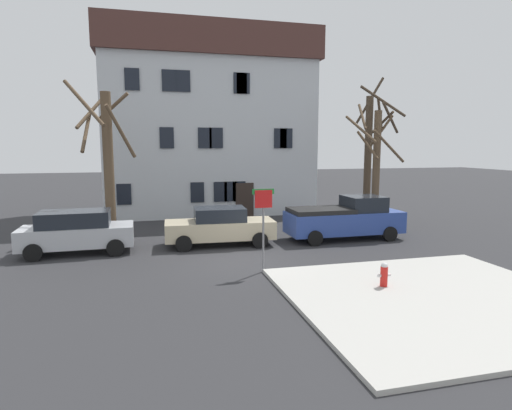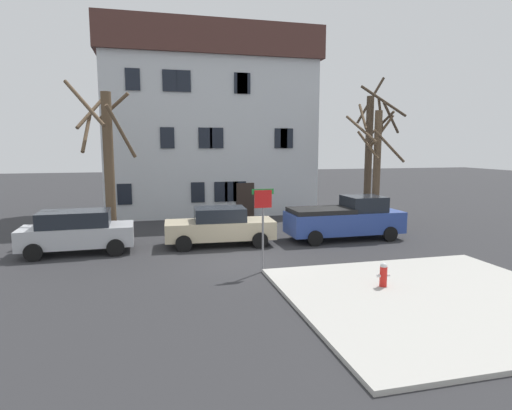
% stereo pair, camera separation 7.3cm
% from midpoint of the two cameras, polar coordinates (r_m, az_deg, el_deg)
% --- Properties ---
extents(ground_plane, '(120.00, 120.00, 0.00)m').
position_cam_midpoint_polar(ground_plane, '(16.27, -2.03, -7.51)').
color(ground_plane, '#2D2D30').
extents(sidewalk_slab, '(8.16, 7.58, 0.12)m').
position_cam_midpoint_polar(sidewalk_slab, '(13.28, 22.96, -11.45)').
color(sidewalk_slab, '#B7B5AD').
rests_on(sidewalk_slab, ground_plane).
extents(building_main, '(13.46, 7.41, 11.57)m').
position_cam_midpoint_polar(building_main, '(29.01, -6.59, 10.91)').
color(building_main, silver).
rests_on(building_main, ground_plane).
extents(tree_bare_near, '(3.09, 3.14, 7.27)m').
position_cam_midpoint_polar(tree_bare_near, '(21.19, -19.47, 6.09)').
color(tree_bare_near, brown).
rests_on(tree_bare_near, ground_plane).
extents(tree_bare_mid, '(2.61, 2.54, 6.61)m').
position_cam_midpoint_polar(tree_bare_mid, '(23.77, 15.63, 5.49)').
color(tree_bare_mid, brown).
rests_on(tree_bare_mid, ground_plane).
extents(tree_bare_far, '(3.15, 2.86, 8.23)m').
position_cam_midpoint_polar(tree_bare_far, '(25.29, 14.97, 7.03)').
color(tree_bare_far, '#4C3D2D').
rests_on(tree_bare_far, ground_plane).
extents(car_silver_wagon, '(4.40, 2.13, 1.74)m').
position_cam_midpoint_polar(car_silver_wagon, '(18.70, -23.00, -3.27)').
color(car_silver_wagon, '#B7BABF').
rests_on(car_silver_wagon, ground_plane).
extents(car_beige_sedan, '(4.80, 2.15, 1.67)m').
position_cam_midpoint_polar(car_beige_sedan, '(18.70, -4.97, -2.87)').
color(car_beige_sedan, '#C6B793').
rests_on(car_beige_sedan, ground_plane).
extents(pickup_truck_blue, '(5.41, 2.15, 2.00)m').
position_cam_midpoint_polar(pickup_truck_blue, '(20.27, 11.76, -1.80)').
color(pickup_truck_blue, '#2D4799').
rests_on(pickup_truck_blue, ground_plane).
extents(fire_hydrant, '(0.42, 0.22, 0.73)m').
position_cam_midpoint_polar(fire_hydrant, '(13.53, 16.63, -8.85)').
color(fire_hydrant, red).
rests_on(fire_hydrant, sidewalk_slab).
extents(street_sign_pole, '(0.76, 0.07, 2.89)m').
position_cam_midpoint_polar(street_sign_pole, '(14.45, 0.85, -1.27)').
color(street_sign_pole, slate).
rests_on(street_sign_pole, ground_plane).
extents(bicycle_leaning, '(1.65, 0.68, 1.03)m').
position_cam_midpoint_polar(bicycle_leaning, '(21.24, -19.06, -3.27)').
color(bicycle_leaning, black).
rests_on(bicycle_leaning, ground_plane).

